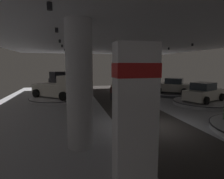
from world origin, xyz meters
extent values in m
cube|color=#B2B2B7|center=(0.00, 0.00, -0.03)|extent=(24.00, 44.00, 0.05)
cube|color=#383330|center=(0.00, 0.00, 0.00)|extent=(4.40, 44.00, 0.01)
cube|color=silver|center=(0.00, 0.00, 5.55)|extent=(24.00, 44.00, 0.10)
cylinder|color=black|center=(-5.40, -3.93, 5.32)|extent=(0.16, 0.16, 0.22)
cylinder|color=black|center=(-5.43, -0.08, 5.32)|extent=(0.16, 0.16, 0.22)
cylinder|color=black|center=(-5.49, 4.29, 5.32)|extent=(0.16, 0.16, 0.22)
cylinder|color=black|center=(-5.45, 7.79, 5.32)|extent=(0.16, 0.16, 0.22)
cylinder|color=black|center=(-5.31, 12.06, 5.32)|extent=(0.16, 0.16, 0.22)
cylinder|color=black|center=(5.35, 4.24, 5.32)|extent=(0.16, 0.16, 0.22)
cylinder|color=black|center=(5.32, 8.03, 5.32)|extent=(0.16, 0.16, 0.22)
cylinder|color=black|center=(5.45, 11.95, 5.32)|extent=(0.16, 0.16, 0.22)
cylinder|color=silver|center=(-4.48, -1.79, 2.75)|extent=(1.15, 1.15, 5.50)
cube|color=white|center=(-3.26, -5.42, 2.27)|extent=(1.11, 0.57, 3.83)
cube|color=red|center=(-3.26, -5.42, 3.49)|extent=(1.13, 0.60, 0.36)
cylinder|color=#333338|center=(5.62, 16.33, 0.17)|extent=(5.85, 5.85, 0.33)
cylinder|color=white|center=(5.62, 16.33, 0.30)|extent=(5.97, 5.97, 0.05)
cube|color=maroon|center=(5.62, 16.33, 0.94)|extent=(4.46, 2.53, 0.90)
cube|color=#2D3842|center=(5.76, 16.35, 1.69)|extent=(2.15, 1.88, 0.70)
cylinder|color=black|center=(4.39, 15.08, 0.67)|extent=(0.71, 0.34, 0.68)
cylinder|color=black|center=(4.03, 17.05, 0.67)|extent=(0.71, 0.34, 0.68)
cylinder|color=black|center=(7.20, 15.60, 0.67)|extent=(0.71, 0.34, 0.68)
cylinder|color=black|center=(6.84, 17.57, 0.67)|extent=(0.71, 0.34, 0.68)
sphere|color=white|center=(3.68, 15.47, 1.05)|extent=(0.18, 0.18, 0.18)
sphere|color=white|center=(3.50, 16.44, 1.05)|extent=(0.18, 0.18, 0.18)
cylinder|color=silver|center=(-5.52, 16.12, 0.18)|extent=(5.57, 5.56, 0.37)
cylinder|color=black|center=(-5.52, 16.12, 0.34)|extent=(5.68, 5.68, 0.05)
cube|color=black|center=(-5.52, 16.12, 1.12)|extent=(4.57, 5.61, 1.20)
cube|color=black|center=(-6.41, 17.57, 2.17)|extent=(2.51, 2.44, 1.00)
cube|color=#28333D|center=(-6.14, 17.13, 2.17)|extent=(1.53, 0.99, 0.75)
cylinder|color=black|center=(-7.49, 17.08, 0.79)|extent=(0.68, 0.86, 0.84)
cylinder|color=black|center=(-5.49, 18.32, 0.79)|extent=(0.68, 0.86, 0.84)
cylinder|color=black|center=(-5.55, 13.92, 0.79)|extent=(0.68, 0.86, 0.84)
cylinder|color=black|center=(-3.54, 15.16, 0.79)|extent=(0.68, 0.86, 0.84)
cylinder|color=#B7B7BC|center=(7.08, 4.60, 0.17)|extent=(5.27, 5.27, 0.34)
cylinder|color=black|center=(7.08, 4.60, 0.31)|extent=(5.37, 5.37, 0.05)
cube|color=silver|center=(7.08, 4.60, 0.95)|extent=(4.57, 3.34, 0.90)
cube|color=#2D3842|center=(6.94, 4.54, 1.70)|extent=(2.37, 2.19, 0.70)
cylinder|color=black|center=(7.99, 6.09, 0.68)|extent=(0.71, 0.47, 0.68)
cylinder|color=black|center=(8.79, 4.26, 0.68)|extent=(0.71, 0.47, 0.68)
cylinder|color=black|center=(5.37, 4.94, 0.68)|extent=(0.71, 0.47, 0.68)
cylinder|color=black|center=(6.18, 3.11, 0.68)|extent=(0.71, 0.47, 0.68)
sphere|color=white|center=(8.77, 5.88, 1.06)|extent=(0.18, 0.18, 0.18)
sphere|color=white|center=(9.17, 4.97, 1.06)|extent=(0.18, 0.18, 0.18)
cylinder|color=silver|center=(-6.15, 10.16, 0.13)|extent=(5.56, 5.57, 0.27)
cylinder|color=black|center=(-6.15, 10.16, 0.24)|extent=(5.68, 5.68, 0.05)
cube|color=silver|center=(-6.15, 10.16, 1.02)|extent=(5.37, 5.07, 1.20)
cube|color=silver|center=(-4.87, 9.04, 2.07)|extent=(2.53, 2.55, 1.00)
cube|color=#28333D|center=(-5.25, 9.38, 2.07)|extent=(1.21, 1.37, 0.75)
cylinder|color=black|center=(-3.98, 9.82, 0.69)|extent=(0.82, 0.76, 0.84)
cylinder|color=black|center=(-5.53, 8.05, 0.69)|extent=(0.82, 0.76, 0.84)
cylinder|color=black|center=(-6.77, 12.27, 0.69)|extent=(0.82, 0.76, 0.84)
cylinder|color=black|center=(-8.32, 10.50, 0.69)|extent=(0.82, 0.76, 0.84)
cylinder|color=#333338|center=(7.10, 9.90, 0.18)|extent=(4.67, 4.67, 0.36)
cylinder|color=white|center=(7.10, 9.90, 0.33)|extent=(4.76, 4.76, 0.05)
cube|color=silver|center=(7.10, 9.90, 0.97)|extent=(4.37, 4.08, 0.90)
cube|color=#2D3842|center=(7.21, 9.81, 1.72)|extent=(2.46, 2.42, 0.70)
cylinder|color=black|center=(5.36, 10.06, 0.70)|extent=(0.66, 0.61, 0.68)
cylinder|color=black|center=(6.65, 11.59, 0.70)|extent=(0.66, 0.61, 0.68)
cylinder|color=black|center=(7.55, 8.22, 0.70)|extent=(0.66, 0.61, 0.68)
cylinder|color=black|center=(8.83, 9.75, 0.70)|extent=(0.66, 0.61, 0.68)
sphere|color=white|center=(5.21, 10.85, 1.08)|extent=(0.18, 0.18, 0.18)
sphere|color=white|center=(5.84, 11.61, 1.08)|extent=(0.18, 0.18, 0.18)
cylinder|color=black|center=(-0.66, 8.46, 0.40)|extent=(0.14, 0.14, 0.80)
cylinder|color=black|center=(-0.69, 8.63, 0.40)|extent=(0.14, 0.14, 0.80)
cylinder|color=#472323|center=(-0.67, 8.54, 1.06)|extent=(0.32, 0.32, 0.62)
sphere|color=tan|center=(-0.67, 8.54, 1.48)|extent=(0.22, 0.22, 0.22)
cylinder|color=black|center=(0.35, 10.08, 0.40)|extent=(0.14, 0.14, 0.80)
cylinder|color=black|center=(0.22, 9.96, 0.40)|extent=(0.14, 0.14, 0.80)
cylinder|color=#472323|center=(0.29, 10.02, 1.06)|extent=(0.32, 0.32, 0.62)
sphere|color=beige|center=(0.29, 10.02, 1.48)|extent=(0.22, 0.22, 0.22)
cylinder|color=#333338|center=(-1.50, 3.73, 0.02)|extent=(0.28, 0.28, 0.04)
cylinder|color=#B2B2B7|center=(-1.50, 3.73, 0.48)|extent=(0.07, 0.07, 0.96)
sphere|color=#B2B2B7|center=(-1.50, 3.73, 0.96)|extent=(0.10, 0.10, 0.10)
camera|label=1|loc=(-4.90, -9.84, 3.63)|focal=29.70mm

